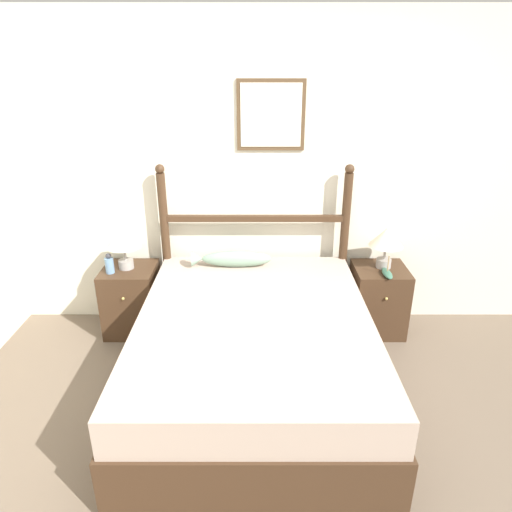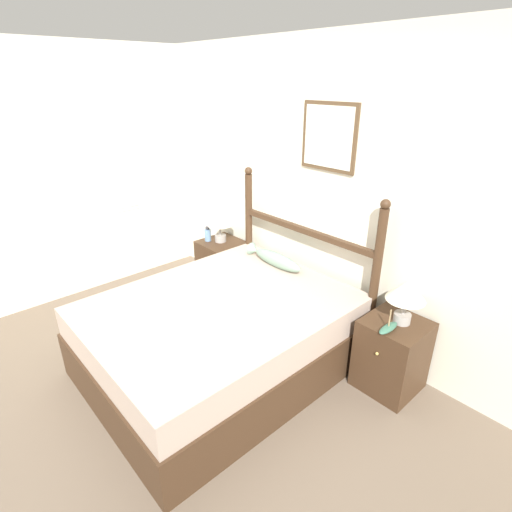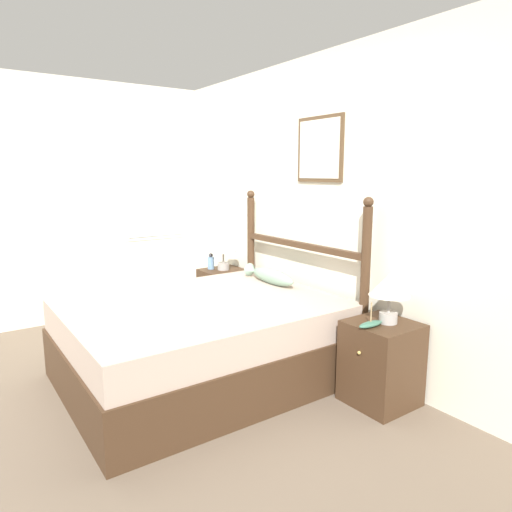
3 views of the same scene
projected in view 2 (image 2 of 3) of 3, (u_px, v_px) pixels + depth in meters
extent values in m
plane|color=brown|center=(156.00, 405.00, 2.95)|extent=(16.00, 16.00, 0.00)
cube|color=beige|center=(318.00, 195.00, 3.49)|extent=(6.40, 0.06, 2.55)
cube|color=#4C3823|center=(329.00, 137.00, 3.19)|extent=(0.53, 0.02, 0.53)
cube|color=beige|center=(328.00, 137.00, 3.18)|extent=(0.47, 0.01, 0.47)
cube|color=beige|center=(33.00, 183.00, 3.87)|extent=(0.06, 6.40, 2.55)
cube|color=white|center=(145.00, 161.00, 4.55)|extent=(0.01, 0.84, 1.04)
cube|color=silver|center=(145.00, 162.00, 4.54)|extent=(0.01, 0.76, 0.96)
cube|color=#3D2819|center=(221.00, 347.00, 3.28)|extent=(1.57, 2.01, 0.38)
cube|color=tan|center=(220.00, 315.00, 3.15)|extent=(1.53, 1.97, 0.24)
cylinder|color=#3D2819|center=(249.00, 238.00, 4.18)|extent=(0.07, 0.07, 1.35)
sphere|color=#3D2819|center=(248.00, 171.00, 3.89)|extent=(0.08, 0.08, 0.08)
cylinder|color=#3D2819|center=(374.00, 290.00, 3.16)|extent=(0.07, 0.07, 1.35)
sphere|color=#3D2819|center=(386.00, 204.00, 2.87)|extent=(0.08, 0.08, 0.08)
cube|color=#3D2819|center=(304.00, 230.00, 3.55)|extent=(1.50, 0.05, 0.05)
cube|color=#3D2819|center=(222.00, 266.00, 4.45)|extent=(0.43, 0.43, 0.58)
sphere|color=tan|center=(205.00, 261.00, 4.26)|extent=(0.02, 0.02, 0.02)
cube|color=#3D2819|center=(391.00, 355.00, 3.03)|extent=(0.43, 0.43, 0.58)
sphere|color=tan|center=(377.00, 354.00, 2.84)|extent=(0.02, 0.02, 0.02)
cylinder|color=gray|center=(221.00, 238.00, 4.33)|extent=(0.12, 0.12, 0.07)
cylinder|color=gray|center=(220.00, 230.00, 4.29)|extent=(0.02, 0.02, 0.12)
cone|color=beige|center=(220.00, 218.00, 4.23)|extent=(0.28, 0.28, 0.15)
cylinder|color=gray|center=(402.00, 318.00, 2.90)|extent=(0.12, 0.12, 0.07)
cylinder|color=gray|center=(404.00, 307.00, 2.86)|extent=(0.02, 0.02, 0.12)
cone|color=beige|center=(407.00, 290.00, 2.80)|extent=(0.28, 0.28, 0.15)
cylinder|color=#668CB2|center=(208.00, 235.00, 4.33)|extent=(0.07, 0.07, 0.13)
sphere|color=#333338|center=(207.00, 228.00, 4.30)|extent=(0.04, 0.04, 0.04)
ellipsoid|color=#386651|center=(388.00, 328.00, 2.81)|extent=(0.07, 0.21, 0.04)
cylinder|color=#997F56|center=(390.00, 318.00, 2.78)|extent=(0.01, 0.01, 0.13)
ellipsoid|color=gray|center=(277.00, 260.00, 3.65)|extent=(0.57, 0.12, 0.14)
cone|color=gray|center=(254.00, 250.00, 3.87)|extent=(0.09, 0.12, 0.12)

